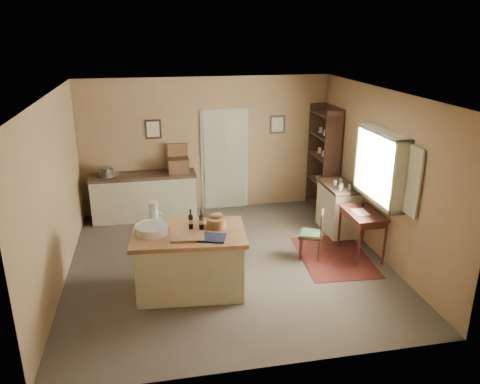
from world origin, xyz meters
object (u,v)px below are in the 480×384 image
(work_island, at_px, (189,259))
(shelving_unit, at_px, (326,159))
(sideboard, at_px, (145,195))
(writing_desk, at_px, (363,218))
(desk_chair, at_px, (311,235))
(right_cabinet, at_px, (338,208))

(work_island, height_order, shelving_unit, shelving_unit)
(sideboard, relative_size, writing_desk, 2.39)
(desk_chair, bearing_deg, work_island, -138.93)
(writing_desk, height_order, shelving_unit, shelving_unit)
(work_island, height_order, writing_desk, work_island)
(writing_desk, bearing_deg, work_island, -169.02)
(desk_chair, height_order, shelving_unit, shelving_unit)
(writing_desk, bearing_deg, sideboard, 146.33)
(writing_desk, xyz_separation_m, desk_chair, (-0.84, 0.09, -0.27))
(writing_desk, distance_m, desk_chair, 0.89)
(desk_chair, distance_m, right_cabinet, 1.24)
(right_cabinet, distance_m, shelving_unit, 1.29)
(work_island, relative_size, right_cabinet, 1.66)
(sideboard, height_order, shelving_unit, shelving_unit)
(sideboard, xyz_separation_m, right_cabinet, (3.49, -1.32, -0.02))
(sideboard, bearing_deg, right_cabinet, -20.78)
(writing_desk, relative_size, right_cabinet, 0.86)
(work_island, distance_m, sideboard, 2.95)
(work_island, xyz_separation_m, sideboard, (-0.61, 2.88, -0.00))
(desk_chair, height_order, right_cabinet, right_cabinet)
(desk_chair, xyz_separation_m, shelving_unit, (1.00, 2.04, 0.67))
(desk_chair, relative_size, shelving_unit, 0.37)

